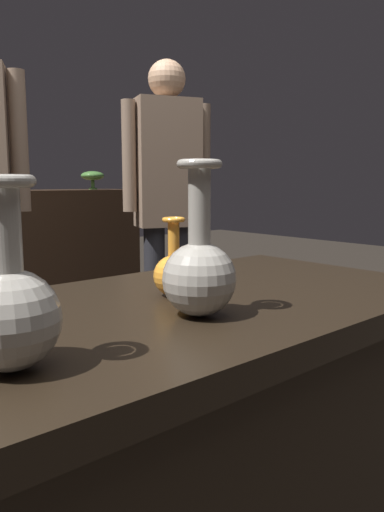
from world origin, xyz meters
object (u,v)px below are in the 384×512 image
at_px(vase_left_accent, 9,308).
at_px(vase_right_accent, 174,272).
at_px(vase_centerpiece, 199,269).
at_px(visitor_near_right, 168,196).
at_px(shelf_vase_right, 11,178).
at_px(shelf_vase_far_right, 93,176).

height_order(vase_left_accent, vase_right_accent, vase_left_accent).
distance_m(vase_centerpiece, vase_right_accent, 0.17).
bearing_deg(vase_centerpiece, vase_left_accent, -174.62).
distance_m(vase_right_accent, visitor_near_right, 1.56).
bearing_deg(vase_centerpiece, shelf_vase_right, 76.03).
xyz_separation_m(vase_left_accent, visitor_near_right, (1.37, 1.40, 0.09)).
bearing_deg(vase_right_accent, visitor_near_right, 51.93).
bearing_deg(shelf_vase_right, vase_right_accent, -103.31).
xyz_separation_m(shelf_vase_far_right, shelf_vase_right, (-0.52, 0.06, -0.02)).
xyz_separation_m(vase_right_accent, visitor_near_right, (0.96, 1.22, 0.12)).
bearing_deg(visitor_near_right, shelf_vase_far_right, -74.22).
distance_m(vase_right_accent, shelf_vase_far_right, 2.36).
relative_size(vase_centerpiece, visitor_near_right, 0.17).
xyz_separation_m(vase_left_accent, shelf_vase_right, (0.93, 2.36, 0.18)).
relative_size(vase_centerpiece, shelf_vase_right, 2.12).
bearing_deg(shelf_vase_right, shelf_vase_far_right, -6.85).
bearing_deg(shelf_vase_far_right, vase_left_accent, -122.34).
bearing_deg(shelf_vase_far_right, vase_right_accent, -116.10).
distance_m(vase_left_accent, visitor_near_right, 1.97).
height_order(vase_left_accent, shelf_vase_far_right, shelf_vase_far_right).
xyz_separation_m(shelf_vase_right, visitor_near_right, (0.44, -0.95, -0.09)).
bearing_deg(visitor_near_right, vase_left_accent, 66.40).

